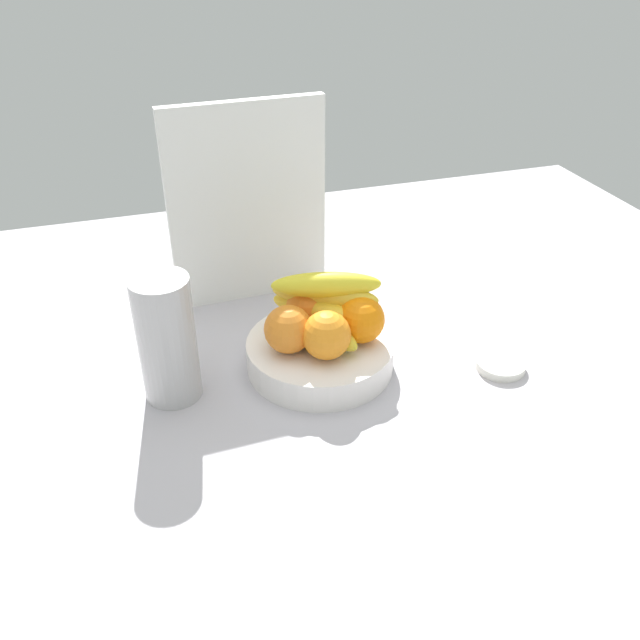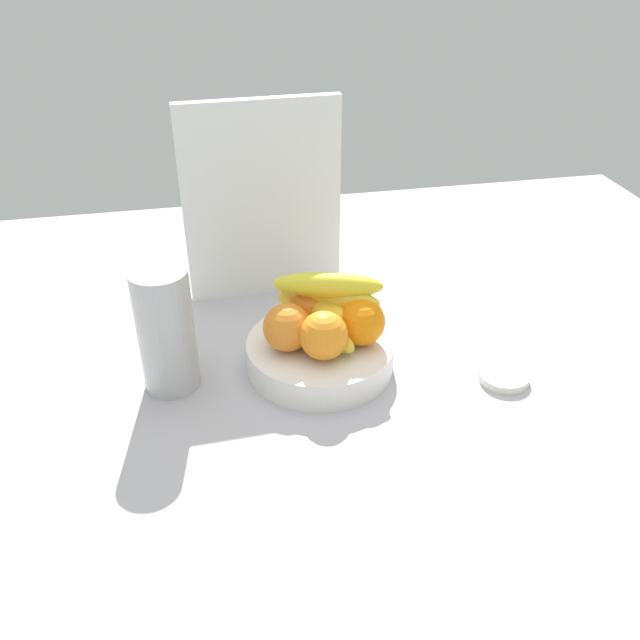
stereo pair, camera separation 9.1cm
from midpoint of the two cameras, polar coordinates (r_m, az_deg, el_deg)
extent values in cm
cube|color=#B2ADB5|center=(108.79, -1.50, -4.46)|extent=(180.00, 140.00, 3.00)
cylinder|color=white|center=(106.16, -2.45, -2.96)|extent=(23.24, 23.24, 4.71)
sphere|color=orange|center=(99.55, -2.06, -1.38)|extent=(7.45, 7.45, 7.45)
sphere|color=orange|center=(103.15, 0.99, -0.03)|extent=(7.45, 7.45, 7.45)
sphere|color=orange|center=(106.39, -3.45, 1.02)|extent=(7.45, 7.45, 7.45)
sphere|color=orange|center=(101.27, -5.28, -0.86)|extent=(7.45, 7.45, 7.45)
ellipsoid|color=gold|center=(105.11, -2.46, -0.49)|extent=(10.13, 17.25, 4.00)
ellipsoid|color=yellow|center=(104.32, -2.50, 0.66)|extent=(14.57, 15.11, 4.00)
ellipsoid|color=yellow|center=(104.38, -1.85, 2.11)|extent=(16.69, 12.04, 4.00)
ellipsoid|color=yellow|center=(102.75, -1.75, 2.99)|extent=(17.46, 8.23, 4.00)
cube|color=white|center=(119.70, -8.35, 9.61)|extent=(28.05, 2.85, 36.00)
cylinder|color=#B7B5B6|center=(99.38, -15.44, -1.78)|extent=(8.44, 8.44, 19.68)
cylinder|color=white|center=(109.27, 12.84, -3.80)|extent=(7.79, 7.79, 1.34)
camera|label=1|loc=(0.05, -92.53, -1.61)|focal=37.63mm
camera|label=2|loc=(0.05, 87.47, 1.61)|focal=37.63mm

